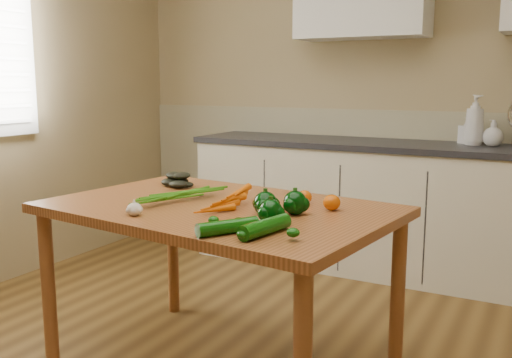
{
  "coord_description": "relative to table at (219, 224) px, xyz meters",
  "views": [
    {
      "loc": [
        1.17,
        -1.62,
        1.3
      ],
      "look_at": [
        -0.05,
        0.67,
        0.86
      ],
      "focal_mm": 40.0,
      "sensor_mm": 36.0,
      "label": 1
    }
  ],
  "objects": [
    {
      "name": "tomato_a",
      "position": [
        0.29,
        0.12,
        0.11
      ],
      "size": [
        0.06,
        0.06,
        0.06
      ],
      "primitive_type": "ellipsoid",
      "color": "maroon",
      "rests_on": "table"
    },
    {
      "name": "room",
      "position": [
        0.1,
        -0.25,
        0.55
      ],
      "size": [
        4.04,
        5.04,
        2.64
      ],
      "color": "brown",
      "rests_on": "ground"
    },
    {
      "name": "counter_run",
      "position": [
        0.32,
        1.77,
        -0.23
      ],
      "size": [
        2.84,
        0.64,
        1.14
      ],
      "color": "beige",
      "rests_on": "ground"
    },
    {
      "name": "soap_bottle_a",
      "position": [
        0.78,
        1.86,
        0.37
      ],
      "size": [
        0.18,
        0.18,
        0.32
      ],
      "primitive_type": "imported",
      "rotation": [
        0.0,
        0.0,
        0.77
      ],
      "color": "silver",
      "rests_on": "counter_run"
    },
    {
      "name": "tomato_b",
      "position": [
        0.32,
        0.2,
        0.12
      ],
      "size": [
        0.06,
        0.06,
        0.06
      ],
      "primitive_type": "ellipsoid",
      "color": "#D15305",
      "rests_on": "table"
    },
    {
      "name": "pepper_c",
      "position": [
        0.34,
        -0.18,
        0.13
      ],
      "size": [
        0.09,
        0.09,
        0.09
      ],
      "primitive_type": "sphere",
      "color": "black",
      "rests_on": "table"
    },
    {
      "name": "pepper_b",
      "position": [
        0.36,
        -0.01,
        0.13
      ],
      "size": [
        0.1,
        0.1,
        0.1
      ],
      "primitive_type": "sphere",
      "color": "black",
      "rests_on": "table"
    },
    {
      "name": "soap_bottle_c",
      "position": [
        0.9,
        1.86,
        0.29
      ],
      "size": [
        0.17,
        0.17,
        0.16
      ],
      "primitive_type": "imported",
      "rotation": [
        0.0,
        0.0,
        4.24
      ],
      "color": "silver",
      "rests_on": "counter_run"
    },
    {
      "name": "leafy_greens",
      "position": [
        -0.4,
        0.29,
        0.14
      ],
      "size": [
        0.21,
        0.19,
        0.1
      ],
      "primitive_type": null,
      "color": "black",
      "rests_on": "table"
    },
    {
      "name": "zucchini_a",
      "position": [
        0.4,
        -0.34,
        0.11
      ],
      "size": [
        0.1,
        0.24,
        0.06
      ],
      "primitive_type": "cylinder",
      "rotation": [
        1.57,
        0.0,
        -0.19
      ],
      "color": "#084107",
      "rests_on": "table"
    },
    {
      "name": "soap_bottle_b",
      "position": [
        0.73,
        1.93,
        0.29
      ],
      "size": [
        0.11,
        0.11,
        0.17
      ],
      "primitive_type": "imported",
      "rotation": [
        0.0,
        0.0,
        2.43
      ],
      "color": "silver",
      "rests_on": "counter_run"
    },
    {
      "name": "pepper_a",
      "position": [
        0.27,
        -0.08,
        0.13
      ],
      "size": [
        0.1,
        0.1,
        0.1
      ],
      "primitive_type": "sphere",
      "color": "black",
      "rests_on": "table"
    },
    {
      "name": "garlic_bulb",
      "position": [
        -0.19,
        -0.33,
        0.11
      ],
      "size": [
        0.06,
        0.06,
        0.05
      ],
      "primitive_type": "ellipsoid",
      "color": "white",
      "rests_on": "table"
    },
    {
      "name": "carrot_bunch",
      "position": [
        -0.01,
        -0.03,
        0.12
      ],
      "size": [
        0.29,
        0.24,
        0.07
      ],
      "primitive_type": null,
      "rotation": [
        0.0,
        0.0,
        -0.12
      ],
      "color": "orange",
      "rests_on": "table"
    },
    {
      "name": "tomato_c",
      "position": [
        0.47,
        0.13,
        0.12
      ],
      "size": [
        0.07,
        0.07,
        0.07
      ],
      "primitive_type": "ellipsoid",
      "color": "#D15305",
      "rests_on": "table"
    },
    {
      "name": "zucchini_b",
      "position": [
        0.28,
        -0.39,
        0.11
      ],
      "size": [
        0.17,
        0.22,
        0.05
      ],
      "primitive_type": "cylinder",
      "rotation": [
        1.57,
        0.0,
        -0.56
      ],
      "color": "#084107",
      "rests_on": "table"
    },
    {
      "name": "table",
      "position": [
        0.0,
        0.0,
        0.0
      ],
      "size": [
        1.56,
        1.11,
        0.78
      ],
      "rotation": [
        0.0,
        0.0,
        -0.12
      ],
      "color": "#9D5A2D",
      "rests_on": "ground"
    }
  ]
}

